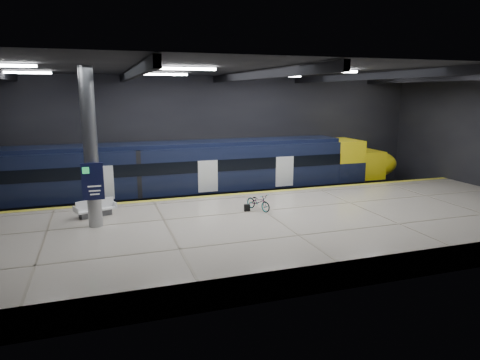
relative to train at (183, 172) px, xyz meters
name	(u,v)px	position (x,y,z in m)	size (l,w,h in m)	color
ground	(257,226)	(2.78, -5.50, -2.06)	(30.00, 30.00, 0.00)	black
room_shell	(257,117)	(2.78, -5.49, 3.66)	(30.10, 16.10, 8.05)	black
platform	(275,230)	(2.78, -8.00, -1.51)	(30.00, 11.00, 1.10)	beige
safety_strip	(240,194)	(2.78, -2.75, -0.95)	(30.00, 0.40, 0.01)	gold
rails	(227,200)	(2.78, 0.00, -1.98)	(30.00, 1.52, 0.16)	gray
train	(183,172)	(0.00, 0.00, 0.00)	(29.40, 2.84, 3.79)	black
bench	(95,210)	(-5.22, -4.89, -0.67)	(2.03, 1.38, 0.83)	#595B60
bicycle	(258,202)	(2.54, -6.35, -0.53)	(0.56, 1.62, 0.85)	#99999E
pannier_bag	(247,208)	(1.94, -6.35, -0.78)	(0.30, 0.18, 0.35)	black
info_column	(91,151)	(-5.22, -6.52, 2.40)	(0.90, 0.78, 6.90)	#9EA0A5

